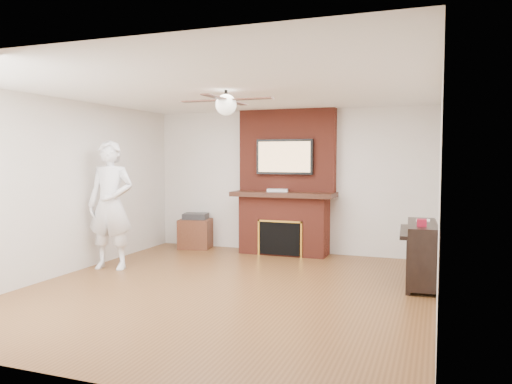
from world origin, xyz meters
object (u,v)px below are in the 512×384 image
(fireplace, at_px, (285,196))
(side_table, at_px, (196,232))
(piano, at_px, (421,252))
(person, at_px, (111,205))

(fireplace, xyz_separation_m, side_table, (-1.70, -0.07, -0.70))
(side_table, bearing_deg, fireplace, -9.54)
(side_table, relative_size, piano, 0.52)
(person, height_order, piano, person)
(piano, bearing_deg, fireplace, 144.58)
(fireplace, distance_m, person, 2.93)
(side_table, xyz_separation_m, piano, (4.00, -1.38, 0.14))
(side_table, distance_m, piano, 4.23)
(fireplace, relative_size, side_table, 3.79)
(fireplace, relative_size, person, 1.30)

